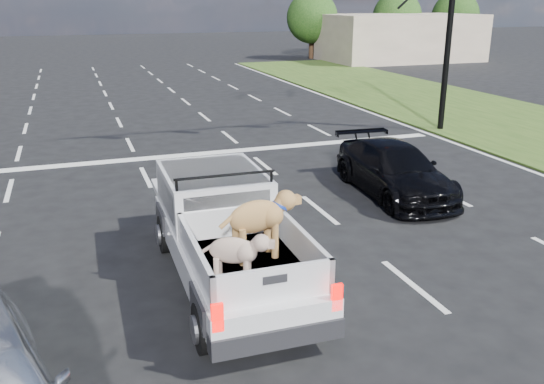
{
  "coord_description": "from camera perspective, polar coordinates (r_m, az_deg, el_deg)",
  "views": [
    {
      "loc": [
        -3.5,
        -7.58,
        4.68
      ],
      "look_at": [
        -0.14,
        2.0,
        1.28
      ],
      "focal_mm": 38.0,
      "sensor_mm": 36.0,
      "label": 1
    }
  ],
  "objects": [
    {
      "name": "building_right",
      "position": [
        48.86,
        12.57,
        14.7
      ],
      "size": [
        12.0,
        7.0,
        3.6
      ],
      "primitive_type": "cube",
      "color": "#C3AF95",
      "rests_on": "ground"
    },
    {
      "name": "tree_far_f",
      "position": [
        56.58,
        17.7,
        16.27
      ],
      "size": [
        4.2,
        4.2,
        5.4
      ],
      "color": "#332114",
      "rests_on": "ground"
    },
    {
      "name": "tree_far_e",
      "position": [
        53.25,
        12.28,
        16.61
      ],
      "size": [
        4.2,
        4.2,
        5.4
      ],
      "color": "#332114",
      "rests_on": "ground"
    },
    {
      "name": "road_markings",
      "position": [
        15.3,
        -5.19,
        0.63
      ],
      "size": [
        17.75,
        60.0,
        0.01
      ],
      "color": "silver",
      "rests_on": "ground"
    },
    {
      "name": "black_coupe",
      "position": [
        14.76,
        12.02,
        2.18
      ],
      "size": [
        2.04,
        4.48,
        1.27
      ],
      "primitive_type": "imported",
      "rotation": [
        0.0,
        0.0,
        -0.06
      ],
      "color": "black",
      "rests_on": "ground"
    },
    {
      "name": "ground",
      "position": [
        9.57,
        4.82,
        -10.85
      ],
      "size": [
        160.0,
        160.0,
        0.0
      ],
      "primitive_type": "plane",
      "color": "black",
      "rests_on": "ground"
    },
    {
      "name": "pickup_truck",
      "position": [
        9.92,
        -4.45,
        -3.93
      ],
      "size": [
        2.0,
        5.17,
        1.93
      ],
      "rotation": [
        0.0,
        0.0,
        -0.01
      ],
      "color": "black",
      "rests_on": "ground"
    },
    {
      "name": "tree_far_d",
      "position": [
        49.6,
        3.99,
        16.86
      ],
      "size": [
        4.2,
        4.2,
        5.4
      ],
      "color": "#332114",
      "rests_on": "ground"
    }
  ]
}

